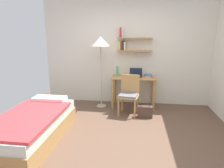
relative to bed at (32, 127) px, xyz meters
name	(u,v)px	position (x,y,z in m)	size (l,w,h in m)	color
ground_plane	(123,140)	(1.52, 0.19, -0.24)	(5.28, 5.28, 0.00)	brown
wall_back	(130,53)	(1.52, 2.21, 1.07)	(4.40, 0.27, 2.60)	silver
bed	(32,127)	(0.00, 0.00, 0.00)	(0.93, 1.86, 0.54)	#B2844C
desk	(133,82)	(1.63, 1.89, 0.38)	(1.07, 0.56, 0.76)	#B2844C
desk_chair	(129,93)	(1.55, 1.39, 0.25)	(0.49, 0.48, 0.88)	#B2844C
standing_lamp	(101,45)	(0.85, 1.78, 1.28)	(0.42, 0.42, 1.71)	#B2A893
laptop	(136,74)	(1.68, 1.92, 0.57)	(0.31, 0.21, 0.20)	black
water_bottle	(117,71)	(1.23, 1.93, 0.64)	(0.06, 0.06, 0.24)	#42A87F
book_stack	(148,75)	(1.98, 1.89, 0.56)	(0.17, 0.23, 0.07)	gold
handbag	(145,111)	(1.91, 1.21, -0.10)	(0.31, 0.13, 0.41)	#4C382D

